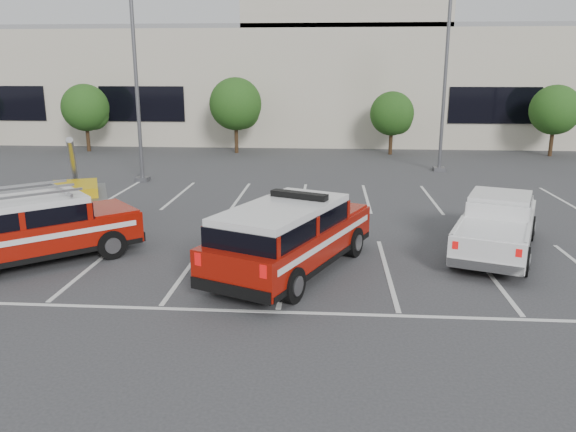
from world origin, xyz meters
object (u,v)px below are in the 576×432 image
Objects in this scene: ladder_suv at (33,233)px; light_pole_mid at (446,72)px; tree_mid_left at (237,106)px; utility_rig at (73,206)px; white_pickup at (496,230)px; tree_right at (556,112)px; tree_left at (87,109)px; fire_chief_suv at (290,241)px; convention_building at (319,77)px; tree_mid_right at (393,115)px; light_pole_left at (136,72)px.

light_pole_mid is at bearing 97.12° from ladder_suv.
utility_rig is at bearing -99.47° from tree_mid_left.
white_pickup is (10.96, -20.12, -2.37)m from tree_mid_left.
white_pickup is at bearing -61.41° from tree_mid_left.
tree_left is at bearing 180.00° from tree_right.
white_pickup is at bearing -43.82° from tree_left.
tree_right is 0.70× the size of fire_chief_suv.
tree_right reaches higher than ladder_suv.
tree_right is 22.15m from white_pickup.
convention_building is 17.96m from tree_right.
tree_left is 10.00m from tree_mid_left.
tree_mid_left reaches higher than utility_rig.
fire_chief_suv is 9.13m from utility_rig.
white_pickup is at bearing 43.84° from fire_chief_suv.
tree_mid_right is at bearing 101.34° from fire_chief_suv.
convention_building is 10.32× the size of white_pickup.
tree_mid_left reaches higher than fire_chief_suv.
fire_chief_suv is at bearing -139.31° from white_pickup.
tree_left is 23.46m from ladder_suv.
convention_building is 15.04× the size of tree_mid_right.
tree_right is 31.34m from ladder_suv.
tree_mid_left is 13.53m from light_pole_mid.
light_pole_left is (-3.09, -10.05, 2.14)m from tree_mid_left.
fire_chief_suv is (-6.90, -16.23, -4.33)m from light_pole_mid.
fire_chief_suv is at bearing -56.02° from tree_left.
ladder_suv is (-7.22, 0.23, -0.01)m from fire_chief_suv.
utility_rig reaches higher than fire_chief_suv.
tree_right is at bearing 86.63° from white_pickup.
tree_mid_left is at bearing 126.64° from fire_chief_suv.
white_pickup is at bearing -87.25° from tree_mid_right.
fire_chief_suv is at bearing -102.63° from tree_mid_right.
tree_mid_left is 1.10× the size of tree_right.
ladder_suv is (-22.20, -22.04, -1.92)m from tree_right.
tree_mid_left is at bearing -117.40° from convention_building.
tree_mid_left is 10.73m from light_pole_left.
light_pole_mid is at bearing 15.03° from utility_rig.
utility_rig is (-8.07, -27.67, -4.10)m from convention_building.
tree_mid_right is (20.00, -0.00, -0.27)m from tree_left.
tree_mid_right is 25.25m from ladder_suv.
tree_left is at bearing 158.03° from ladder_suv.
tree_mid_right is (4.91, -9.82, -2.22)m from convention_building.
light_pole_mid reaches higher than utility_rig.
tree_mid_right is 22.88m from fire_chief_suv.
ladder_suv is (-7.29, -31.86, -3.87)m from convention_building.
light_pole_left is 1.89× the size of ladder_suv.
convention_building is 21.49m from light_pole_left.
utility_rig is (-13.94, 2.26, -0.05)m from white_pickup.
ladder_suv is at bearing -95.71° from tree_mid_left.
tree_left is 0.43× the size of light_pole_left.
tree_left reaches higher than tree_mid_right.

